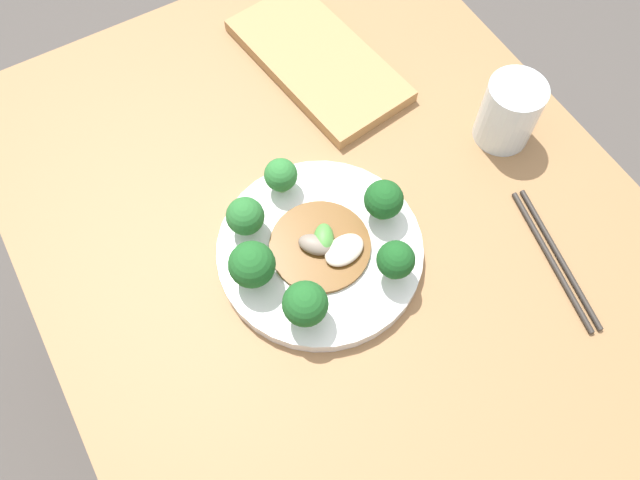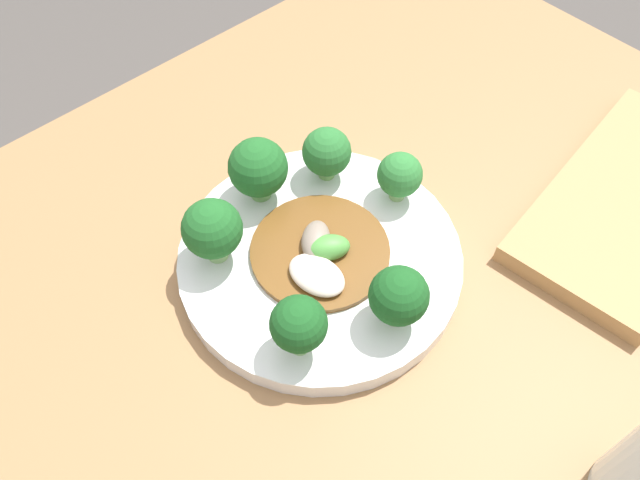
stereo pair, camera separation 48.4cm
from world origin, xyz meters
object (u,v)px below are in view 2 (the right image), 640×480
Objects in this scene: broccoli_southwest at (299,325)px; broccoli_northeast at (327,152)px; broccoli_north at (258,168)px; plate at (320,259)px; broccoli_northwest at (212,230)px; cutting_board at (632,201)px; broccoli_east at (400,175)px; stirfry_center at (320,253)px; broccoli_south at (399,296)px.

broccoli_northeast is at bearing 40.71° from broccoli_southwest.
broccoli_north reaches higher than broccoli_southwest.
broccoli_northwest is at bearing 139.33° from plate.
broccoli_northeast is 0.19× the size of cutting_board.
plate is 0.11m from broccoli_east.
cutting_board is at bearing -28.73° from stirfry_center.
broccoli_south reaches higher than broccoli_northeast.
stirfry_center reaches higher than cutting_board.
broccoli_northeast is 0.90× the size of broccoli_southwest.
broccoli_north is 0.53× the size of stirfry_center.
broccoli_southwest is at bearing -142.30° from plate.
broccoli_north is at bearing 85.17° from stirfry_center.
broccoli_south is at bearing 166.64° from cutting_board.
broccoli_north is 1.00× the size of broccoli_northwest.
plate is 4.92× the size of broccoli_east.
cutting_board is (0.21, -0.23, -0.04)m from broccoli_northeast.
plate is at bearing 150.31° from cutting_board.
broccoli_southwest is (-0.01, -0.12, -0.00)m from broccoli_northwest.
stirfry_center is (-0.11, -0.00, -0.02)m from broccoli_east.
broccoli_north is at bearing 61.71° from broccoli_southwest.
broccoli_east is 0.42× the size of stirfry_center.
broccoli_southwest is 1.02× the size of broccoli_south.
broccoli_north is at bearing 159.86° from broccoli_northeast.
broccoli_north is at bearing 21.65° from broccoli_northwest.
broccoli_northwest reaches higher than broccoli_east.
broccoli_northeast is 0.19m from broccoli_southwest.
plate is 3.88× the size of broccoli_northwest.
broccoli_northeast is 0.84× the size of broccoli_northwest.
plate is 0.86× the size of cutting_board.
stirfry_center is (-0.07, -0.07, -0.03)m from broccoli_northeast.
cutting_board is at bearing -15.69° from broccoli_southwest.
broccoli_east is 0.24m from cutting_board.
broccoli_south is at bearing -89.07° from plate.
plate is 0.11m from broccoli_southwest.
broccoli_northwest is (-0.07, -0.03, 0.00)m from broccoli_north.
broccoli_east is at bearing -0.45° from plate.
cutting_board is at bearing -42.27° from broccoli_north.
broccoli_north is 0.13m from broccoli_east.
cutting_board is at bearing -47.18° from broccoli_northeast.
broccoli_northeast is 0.07m from broccoli_north.
broccoli_east is 0.84× the size of broccoli_southwest.
broccoli_southwest is at bearing 164.31° from cutting_board.
broccoli_northeast reaches higher than cutting_board.
broccoli_northeast is at bearing 43.86° from stirfry_center.
plate is at bearing -92.61° from broccoli_north.
broccoli_northeast reaches higher than stirfry_center.
stirfry_center is at bearing 93.45° from broccoli_south.
broccoli_northeast is 1.07× the size of broccoli_east.
broccoli_southwest reaches higher than stirfry_center.
broccoli_southwest is at bearing -118.29° from broccoli_north.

